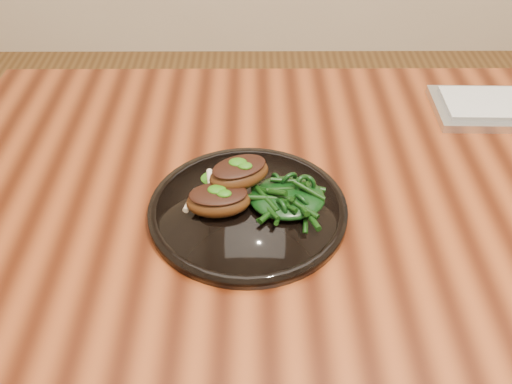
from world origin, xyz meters
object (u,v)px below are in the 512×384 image
at_px(desk, 440,235).
at_px(plate, 248,210).
at_px(lamb_chop_front, 218,200).
at_px(greens_heap, 287,194).

height_order(desk, plate, plate).
distance_m(lamb_chop_front, greens_heap, 0.10).
bearing_deg(lamb_chop_front, plate, 13.65).
xyz_separation_m(desk, greens_heap, (-0.25, -0.04, 0.12)).
xyz_separation_m(desk, plate, (-0.31, -0.04, 0.09)).
height_order(plate, greens_heap, greens_heap).
xyz_separation_m(plate, greens_heap, (0.06, 0.01, 0.03)).
relative_size(plate, lamb_chop_front, 2.92).
bearing_deg(greens_heap, desk, 8.10).
distance_m(desk, greens_heap, 0.28).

